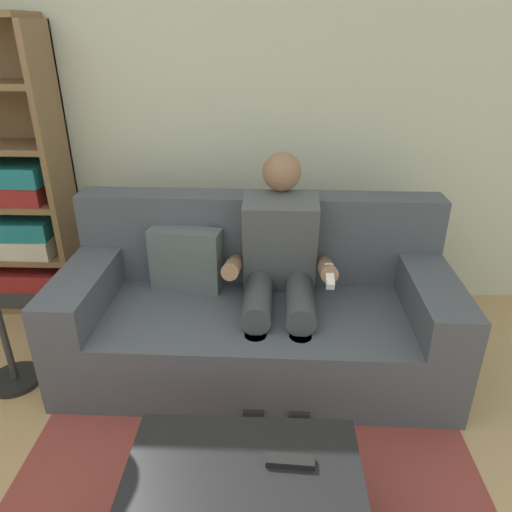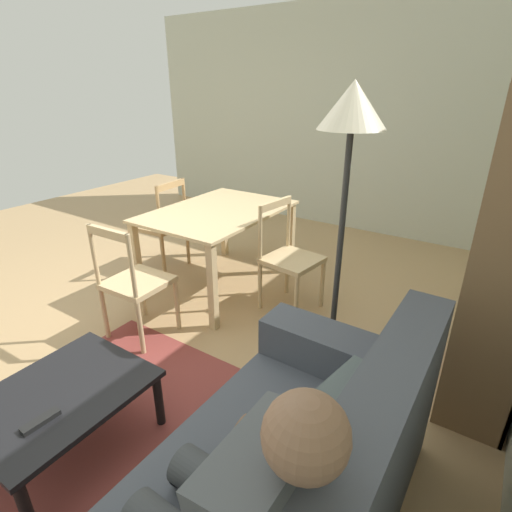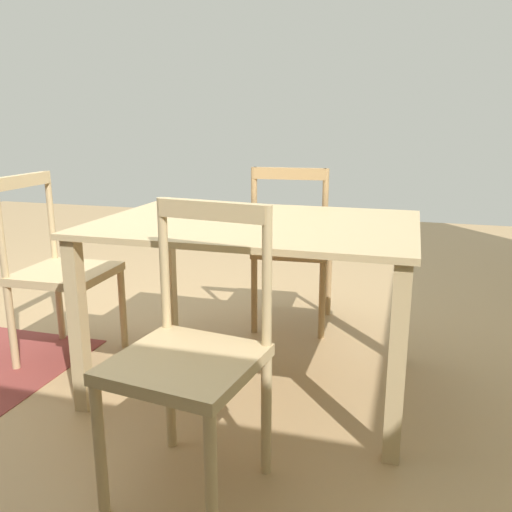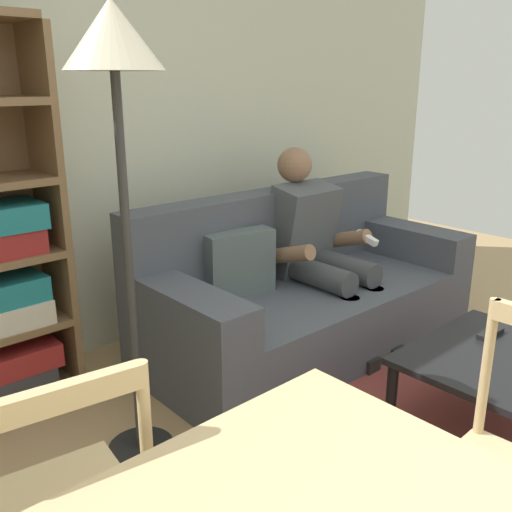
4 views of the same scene
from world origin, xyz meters
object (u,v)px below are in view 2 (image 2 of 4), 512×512
object	(u,v)px
coffee_table	(61,399)
dining_chair_facing_couch	(135,283)
dining_table	(218,221)
dining_chair_by_doorway	(162,226)
tv_remote	(41,421)
floor_lamp	(350,138)
dining_chair_near_wall	(289,258)
bookshelf	(504,290)

from	to	relation	value
coffee_table	dining_chair_facing_couch	xyz separation A→B (m)	(-0.91, -0.48, 0.13)
dining_table	dining_chair_by_doorway	distance (m)	0.77
dining_table	tv_remote	bearing A→B (deg)	16.01
tv_remote	dining_chair_facing_couch	xyz separation A→B (m)	(-1.07, -0.59, 0.07)
dining_table	floor_lamp	size ratio (longest dim) A/B	0.74
coffee_table	tv_remote	distance (m)	0.21
dining_chair_near_wall	tv_remote	bearing A→B (deg)	-4.05
coffee_table	dining_chair_facing_couch	size ratio (longest dim) A/B	0.90
bookshelf	dining_chair_by_doorway	xyz separation A→B (m)	(-0.22, -3.00, -0.25)
tv_remote	dining_chair_by_doorway	size ratio (longest dim) A/B	0.18
floor_lamp	bookshelf	bearing A→B (deg)	114.74
dining_chair_facing_couch	floor_lamp	world-z (taller)	floor_lamp
bookshelf	dining_table	distance (m)	2.27
dining_chair_by_doorway	bookshelf	bearing A→B (deg)	85.74
tv_remote	dining_chair_facing_couch	bearing A→B (deg)	122.21
tv_remote	floor_lamp	distance (m)	2.03
tv_remote	dining_chair_near_wall	world-z (taller)	dining_chair_near_wall
bookshelf	floor_lamp	xyz separation A→B (m)	(0.39, -0.85, 0.82)
bookshelf	dining_chair_facing_couch	distance (m)	2.40
dining_table	dining_chair_by_doorway	xyz separation A→B (m)	(-0.00, -0.74, -0.19)
bookshelf	dining_chair_near_wall	distance (m)	1.55
dining_chair_by_doorway	floor_lamp	xyz separation A→B (m)	(0.62, 2.14, 1.07)
coffee_table	tv_remote	world-z (taller)	tv_remote
dining_table	dining_chair_facing_couch	size ratio (longest dim) A/B	1.46
dining_chair_by_doorway	tv_remote	bearing A→B (deg)	32.79
dining_chair_facing_couch	dining_chair_by_doorway	distance (m)	1.25
dining_table	dining_chair_facing_couch	bearing A→B (deg)	0.05
dining_table	floor_lamp	xyz separation A→B (m)	(0.61, 1.40, 0.88)
bookshelf	floor_lamp	distance (m)	1.25
dining_chair_facing_couch	dining_chair_by_doorway	size ratio (longest dim) A/B	0.99
dining_chair_facing_couch	tv_remote	bearing A→B (deg)	29.00
dining_chair_near_wall	floor_lamp	xyz separation A→B (m)	(0.62, 0.66, 1.07)
dining_table	dining_chair_near_wall	distance (m)	0.77
dining_chair_near_wall	floor_lamp	world-z (taller)	floor_lamp
dining_table	dining_chair_facing_couch	xyz separation A→B (m)	(1.00, 0.00, -0.20)
dining_table	floor_lamp	bearing A→B (deg)	66.34
coffee_table	bookshelf	distance (m)	2.48
coffee_table	dining_chair_near_wall	distance (m)	1.94
dining_chair_near_wall	dining_chair_facing_couch	size ratio (longest dim) A/B	1.00
dining_chair_near_wall	dining_chair_facing_couch	bearing A→B (deg)	-36.39
tv_remote	dining_table	world-z (taller)	dining_table
tv_remote	dining_chair_by_doorway	distance (m)	2.47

